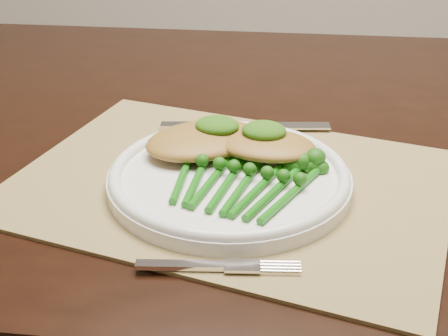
% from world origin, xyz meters
% --- Properties ---
extents(dining_table, '(1.65, 0.98, 0.75)m').
position_xyz_m(dining_table, '(0.09, 0.01, 0.38)').
color(dining_table, black).
rests_on(dining_table, ground).
extents(placemat, '(0.54, 0.45, 0.00)m').
position_xyz_m(placemat, '(0.01, -0.19, 0.75)').
color(placemat, olive).
rests_on(placemat, dining_table).
extents(dinner_plate, '(0.27, 0.27, 0.02)m').
position_xyz_m(dinner_plate, '(0.01, -0.20, 0.77)').
color(dinner_plate, silver).
rests_on(dinner_plate, placemat).
extents(knife, '(0.23, 0.06, 0.01)m').
position_xyz_m(knife, '(-0.01, -0.04, 0.76)').
color(knife, silver).
rests_on(knife, placemat).
extents(fork, '(0.15, 0.04, 0.00)m').
position_xyz_m(fork, '(0.04, -0.35, 0.76)').
color(fork, silver).
rests_on(fork, placemat).
extents(chicken_fillet_left, '(0.17, 0.16, 0.03)m').
position_xyz_m(chicken_fillet_left, '(-0.03, -0.15, 0.78)').
color(chicken_fillet_left, olive).
rests_on(chicken_fillet_left, dinner_plate).
extents(chicken_fillet_right, '(0.13, 0.09, 0.02)m').
position_xyz_m(chicken_fillet_right, '(0.05, -0.15, 0.79)').
color(chicken_fillet_right, olive).
rests_on(chicken_fillet_right, dinner_plate).
extents(pesto_dollop_left, '(0.05, 0.04, 0.02)m').
position_xyz_m(pesto_dollop_left, '(-0.01, -0.14, 0.80)').
color(pesto_dollop_left, '#1A4509').
rests_on(pesto_dollop_left, chicken_fillet_left).
extents(pesto_dollop_right, '(0.05, 0.04, 0.02)m').
position_xyz_m(pesto_dollop_right, '(0.04, -0.15, 0.80)').
color(pesto_dollop_right, '#1A4509').
rests_on(pesto_dollop_right, chicken_fillet_right).
extents(broccolini_bundle, '(0.18, 0.19, 0.04)m').
position_xyz_m(broccolini_bundle, '(0.02, -0.22, 0.77)').
color(broccolini_bundle, '#10590B').
rests_on(broccolini_bundle, dinner_plate).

